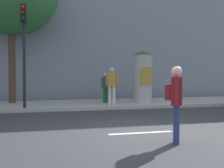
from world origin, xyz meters
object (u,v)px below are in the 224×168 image
Objects in this scene: pedestrian_in_red_top at (110,85)px; poster_column at (143,76)px; traffic_light at (24,39)px; pedestrian_near_pole at (112,82)px; pedestrian_tallest at (105,85)px; pedestrian_in_light_jacket at (176,97)px.

poster_column is at bearing -33.05° from pedestrian_in_red_top.
pedestrian_near_pole is (3.98, 0.55, -1.88)m from traffic_light.
traffic_light reaches higher than pedestrian_tallest.
pedestrian_tallest is (0.13, 7.93, -0.02)m from pedestrian_in_light_jacket.
pedestrian_tallest is at bearing -115.97° from pedestrian_in_red_top.
pedestrian_in_light_jacket is 1.16× the size of pedestrian_tallest.
pedestrian_tallest reaches higher than pedestrian_in_red_top.
traffic_light is 2.46× the size of pedestrian_near_pole.
pedestrian_in_light_jacket is at bearing -93.89° from pedestrian_in_red_top.
poster_column is 1.52× the size of pedestrian_in_light_jacket.
poster_column is 2.06m from pedestrian_tallest.
poster_column reaches higher than pedestrian_tallest.
poster_column is at bearing 74.92° from pedestrian_in_light_jacket.
pedestrian_in_light_jacket is 0.99× the size of pedestrian_near_pole.
traffic_light is at bearing -166.51° from poster_column.
pedestrian_in_red_top is at bearing 86.11° from pedestrian_in_light_jacket.
traffic_light is at bearing -159.79° from pedestrian_tallest.
pedestrian_in_light_jacket is 7.94m from pedestrian_tallest.
poster_column is at bearing -0.39° from pedestrian_tallest.
pedestrian_tallest is at bearing 98.14° from pedestrian_near_pole.
pedestrian_near_pole is at bearing 87.95° from pedestrian_in_light_jacket.
poster_column is at bearing 24.42° from pedestrian_near_pole.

